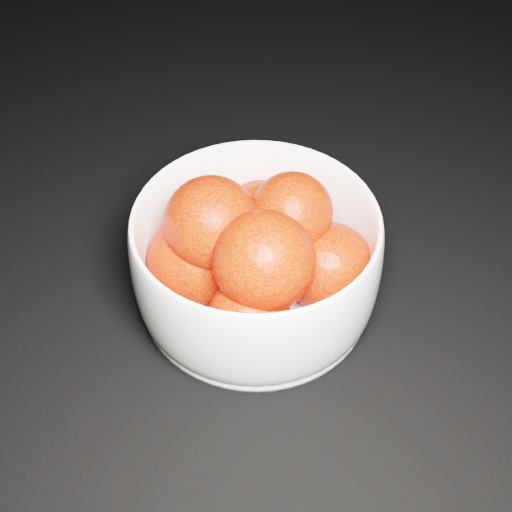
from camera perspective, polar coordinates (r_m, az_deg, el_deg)
The scene contains 3 objects.
ground at distance 0.82m, azimuth -7.57°, elevation 8.82°, with size 3.00×3.00×0.00m, color black.
bowl at distance 0.61m, azimuth -0.00°, elevation -0.34°, with size 0.21×0.21×0.10m.
orange_pile at distance 0.59m, azimuth -0.17°, elevation 0.38°, with size 0.18×0.17×0.12m.
Camera 1 is at (0.47, -0.46, 0.49)m, focal length 50.00 mm.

